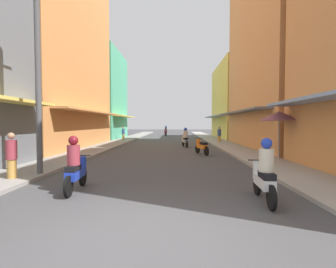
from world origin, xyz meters
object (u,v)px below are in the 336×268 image
(motorbike_silver, at_px, (185,138))
(utility_pole, at_px, (38,74))
(motorbike_blue, at_px, (76,166))
(motorbike_orange, at_px, (201,146))
(motorbike_maroon, at_px, (166,131))
(pedestrian_crossing, at_px, (123,134))
(pedestrian_midway, at_px, (219,135))
(pedestrian_far, at_px, (12,157))
(vendor_umbrella, at_px, (279,116))
(motorbike_white, at_px, (264,173))

(motorbike_silver, xyz_separation_m, utility_pole, (-5.68, -11.66, 2.98))
(motorbike_silver, bearing_deg, motorbike_blue, -104.81)
(motorbike_orange, xyz_separation_m, utility_pole, (-6.50, -6.75, 3.18))
(motorbike_blue, relative_size, motorbike_maroon, 1.00)
(pedestrian_crossing, height_order, pedestrian_midway, pedestrian_midway)
(motorbike_silver, xyz_separation_m, pedestrian_far, (-6.15, -12.51, 0.10))
(motorbike_maroon, height_order, pedestrian_crossing, motorbike_maroon)
(motorbike_silver, height_order, pedestrian_far, pedestrian_far)
(motorbike_silver, xyz_separation_m, vendor_umbrella, (4.28, -8.04, 1.57))
(motorbike_blue, bearing_deg, motorbike_silver, 75.19)
(pedestrian_far, bearing_deg, motorbike_orange, 47.48)
(motorbike_blue, height_order, motorbike_maroon, same)
(motorbike_silver, xyz_separation_m, motorbike_maroon, (-2.24, 18.90, 0.00))
(motorbike_blue, bearing_deg, pedestrian_far, 156.65)
(vendor_umbrella, bearing_deg, motorbike_blue, -144.72)
(pedestrian_midway, xyz_separation_m, utility_pole, (-9.09, -15.46, 2.88))
(motorbike_silver, distance_m, motorbike_white, 14.52)
(pedestrian_midway, relative_size, utility_pole, 0.22)
(motorbike_orange, relative_size, motorbike_maroon, 0.96)
(pedestrian_midway, bearing_deg, utility_pole, -120.45)
(motorbike_maroon, distance_m, vendor_umbrella, 27.77)
(utility_pole, bearing_deg, motorbike_blue, -43.26)
(pedestrian_far, bearing_deg, pedestrian_midway, 59.62)
(motorbike_orange, height_order, motorbike_white, motorbike_white)
(pedestrian_far, xyz_separation_m, utility_pole, (0.48, 0.85, 2.88))
(pedestrian_midway, bearing_deg, motorbike_maroon, 110.53)
(motorbike_blue, bearing_deg, motorbike_maroon, 87.61)
(motorbike_silver, distance_m, motorbike_maroon, 19.03)
(motorbike_orange, relative_size, pedestrian_far, 1.07)
(utility_pole, bearing_deg, motorbike_white, -21.71)
(motorbike_orange, relative_size, pedestrian_midway, 1.08)
(pedestrian_crossing, bearing_deg, motorbike_white, -70.45)
(motorbike_silver, height_order, motorbike_blue, same)
(motorbike_blue, distance_m, motorbike_white, 5.03)
(utility_pole, bearing_deg, vendor_umbrella, 19.98)
(motorbike_blue, bearing_deg, vendor_umbrella, 35.28)
(motorbike_orange, distance_m, pedestrian_crossing, 15.12)
(motorbike_orange, xyz_separation_m, motorbike_silver, (-0.82, 4.91, 0.20))
(pedestrian_midway, bearing_deg, pedestrian_crossing, 156.41)
(pedestrian_far, bearing_deg, motorbike_maroon, 82.91)
(motorbike_orange, xyz_separation_m, pedestrian_midway, (2.59, 8.71, 0.30))
(motorbike_white, relative_size, vendor_umbrella, 0.72)
(motorbike_blue, xyz_separation_m, motorbike_white, (4.96, -0.85, 0.00))
(motorbike_white, distance_m, utility_pole, 8.13)
(motorbike_white, relative_size, pedestrian_far, 1.12)
(motorbike_orange, distance_m, motorbike_silver, 4.98)
(motorbike_blue, relative_size, pedestrian_crossing, 1.18)
(pedestrian_midway, bearing_deg, motorbike_blue, -111.93)
(motorbike_blue, distance_m, utility_pole, 4.12)
(motorbike_maroon, distance_m, pedestrian_crossing, 11.58)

